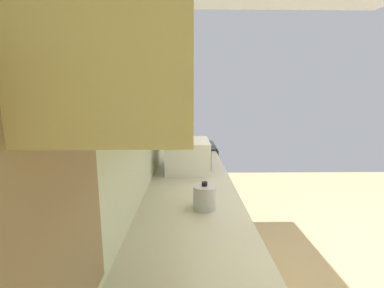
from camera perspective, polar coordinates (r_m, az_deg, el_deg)
ground_plane at (r=2.69m, az=29.35°, el=-26.74°), size 6.63×6.63×0.00m
wall_back at (r=1.86m, az=-12.00°, el=5.76°), size 4.27×0.12×2.85m
counter_run at (r=1.78m, az=-0.25°, el=-28.07°), size 3.27×0.66×0.92m
upper_cabinets at (r=1.42m, az=-7.15°, el=20.55°), size 2.02×0.31×0.66m
window_back_wall at (r=0.59m, az=-31.51°, el=-15.60°), size 0.58×0.02×0.66m
oven_range at (r=3.54m, az=-0.20°, el=-7.55°), size 0.70×0.68×1.10m
microwave at (r=2.28m, az=-0.91°, el=-2.49°), size 0.50×0.39×0.27m
bowl at (r=2.78m, az=1.12°, el=-2.37°), size 0.17×0.17×0.05m
kettle at (r=1.51m, az=2.84°, el=-11.95°), size 0.18×0.13×0.17m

